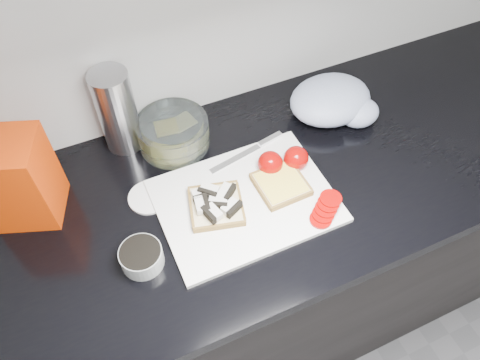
# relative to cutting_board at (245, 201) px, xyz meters

# --- Properties ---
(base_cabinet) EXTENTS (3.50, 0.60, 0.86)m
(base_cabinet) POSITION_rel_cutting_board_xyz_m (-0.04, 0.05, -0.48)
(base_cabinet) COLOR black
(base_cabinet) RESTS_ON ground
(countertop) EXTENTS (3.50, 0.64, 0.04)m
(countertop) POSITION_rel_cutting_board_xyz_m (-0.04, 0.05, -0.03)
(countertop) COLOR black
(countertop) RESTS_ON base_cabinet
(cutting_board) EXTENTS (0.40, 0.30, 0.01)m
(cutting_board) POSITION_rel_cutting_board_xyz_m (0.00, 0.00, 0.00)
(cutting_board) COLOR white
(cutting_board) RESTS_ON countertop
(bread_left) EXTENTS (0.15, 0.15, 0.04)m
(bread_left) POSITION_rel_cutting_board_xyz_m (-0.07, 0.01, 0.02)
(bread_left) COLOR beige
(bread_left) RESTS_ON cutting_board
(bread_right) EXTENTS (0.12, 0.12, 0.02)m
(bread_right) POSITION_rel_cutting_board_xyz_m (0.09, -0.00, 0.01)
(bread_right) COLOR beige
(bread_right) RESTS_ON cutting_board
(tomato_slices) EXTENTS (0.10, 0.09, 0.02)m
(tomato_slices) POSITION_rel_cutting_board_xyz_m (0.15, -0.11, 0.02)
(tomato_slices) COLOR #920503
(tomato_slices) RESTS_ON cutting_board
(knife) EXTENTS (0.22, 0.06, 0.01)m
(knife) POSITION_rel_cutting_board_xyz_m (0.09, 0.13, 0.01)
(knife) COLOR silver
(knife) RESTS_ON cutting_board
(seed_tub) EXTENTS (0.09, 0.09, 0.05)m
(seed_tub) POSITION_rel_cutting_board_xyz_m (-0.26, -0.05, 0.02)
(seed_tub) COLOR #A0A6A5
(seed_tub) RESTS_ON countertop
(tub_lid) EXTENTS (0.12, 0.12, 0.01)m
(tub_lid) POSITION_rel_cutting_board_xyz_m (-0.20, 0.10, -0.00)
(tub_lid) COLOR white
(tub_lid) RESTS_ON countertop
(glass_bowl) EXTENTS (0.18, 0.18, 0.08)m
(glass_bowl) POSITION_rel_cutting_board_xyz_m (-0.09, 0.25, 0.03)
(glass_bowl) COLOR silver
(glass_bowl) RESTS_ON countertop
(bread_bag) EXTENTS (0.17, 0.17, 0.22)m
(bread_bag) POSITION_rel_cutting_board_xyz_m (-0.45, 0.19, 0.10)
(bread_bag) COLOR red
(bread_bag) RESTS_ON countertop
(steel_canister) EXTENTS (0.09, 0.09, 0.22)m
(steel_canister) POSITION_rel_cutting_board_xyz_m (-0.20, 0.30, 0.10)
(steel_canister) COLOR #A5A5AA
(steel_canister) RESTS_ON countertop
(grocery_bag) EXTENTS (0.22, 0.20, 0.10)m
(grocery_bag) POSITION_rel_cutting_board_xyz_m (0.34, 0.17, 0.04)
(grocery_bag) COLOR #ADB7D5
(grocery_bag) RESTS_ON countertop
(whole_tomatoes) EXTENTS (0.13, 0.07, 0.06)m
(whole_tomatoes) POSITION_rel_cutting_board_xyz_m (0.13, 0.05, 0.02)
(whole_tomatoes) COLOR #920503
(whole_tomatoes) RESTS_ON countertop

